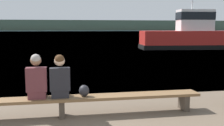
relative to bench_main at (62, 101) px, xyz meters
The scene contains 7 objects.
water_surface 121.66m from the bench_main, 89.86° to the left, with size 240.00×240.00×0.00m, color #5684A3.
far_shoreline 184.36m from the bench_main, 89.91° to the left, with size 600.00×12.00×6.87m, color #384233.
bench_main is the anchor object (origin of this frame).
person_left 0.73m from the bench_main, behind, with size 0.43×0.38×0.97m.
person_right 0.51m from the bench_main, behind, with size 0.43×0.38×0.95m.
shopping_bag 0.54m from the bench_main, ahead, with size 0.23×0.23×0.26m.
tugboat_red 21.75m from the bench_main, 56.62° to the left, with size 9.36×3.55×6.63m.
Camera 1 is at (-0.32, -3.22, 1.95)m, focal length 45.00 mm.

